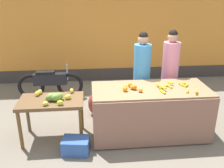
# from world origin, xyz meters

# --- Properties ---
(ground_plane) EXTENTS (24.00, 24.00, 0.00)m
(ground_plane) POSITION_xyz_m (0.00, 0.00, 0.00)
(ground_plane) COLOR #756B5B
(market_wall_back) EXTENTS (8.04, 0.23, 3.25)m
(market_wall_back) POSITION_xyz_m (0.00, 3.12, 1.60)
(market_wall_back) COLOR orange
(market_wall_back) RESTS_ON ground
(fruit_stall_counter) EXTENTS (2.09, 0.94, 0.92)m
(fruit_stall_counter) POSITION_xyz_m (0.43, -0.01, 0.46)
(fruit_stall_counter) COLOR olive
(fruit_stall_counter) RESTS_ON ground
(side_table_wooden) EXTENTS (1.11, 0.66, 0.77)m
(side_table_wooden) POSITION_xyz_m (-1.33, 0.00, 0.67)
(side_table_wooden) COLOR brown
(side_table_wooden) RESTS_ON ground
(banana_bunch_pile) EXTENTS (0.64, 0.58, 0.07)m
(banana_bunch_pile) POSITION_xyz_m (0.84, -0.04, 0.95)
(banana_bunch_pile) COLOR gold
(banana_bunch_pile) RESTS_ON fruit_stall_counter
(orange_pile) EXTENTS (0.34, 0.34, 0.09)m
(orange_pile) POSITION_xyz_m (0.08, -0.03, 0.96)
(orange_pile) COLOR orange
(orange_pile) RESTS_ON fruit_stall_counter
(mango_papaya_pile) EXTENTS (0.70, 0.62, 0.14)m
(mango_papaya_pile) POSITION_xyz_m (-1.27, -0.01, 0.83)
(mango_papaya_pile) COLOR #D9CA42
(mango_papaya_pile) RESTS_ON side_table_wooden
(vendor_woman_blue_shirt) EXTENTS (0.34, 0.34, 1.81)m
(vendor_woman_blue_shirt) POSITION_xyz_m (0.42, 0.70, 0.91)
(vendor_woman_blue_shirt) COLOR #33333D
(vendor_woman_blue_shirt) RESTS_ON ground
(vendor_woman_pink_shirt) EXTENTS (0.34, 0.34, 1.83)m
(vendor_woman_pink_shirt) POSITION_xyz_m (1.02, 0.76, 0.92)
(vendor_woman_pink_shirt) COLOR #33333D
(vendor_woman_pink_shirt) RESTS_ON ground
(parked_motorcycle) EXTENTS (1.60, 0.18, 0.88)m
(parked_motorcycle) POSITION_xyz_m (-1.62, 1.82, 0.40)
(parked_motorcycle) COLOR black
(parked_motorcycle) RESTS_ON ground
(produce_crate) EXTENTS (0.48, 0.38, 0.26)m
(produce_crate) POSITION_xyz_m (-0.91, -0.47, 0.13)
(produce_crate) COLOR #3359A5
(produce_crate) RESTS_ON ground
(produce_sack) EXTENTS (0.43, 0.39, 0.50)m
(produce_sack) POSITION_xyz_m (-0.52, 0.84, 0.25)
(produce_sack) COLOR maroon
(produce_sack) RESTS_ON ground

